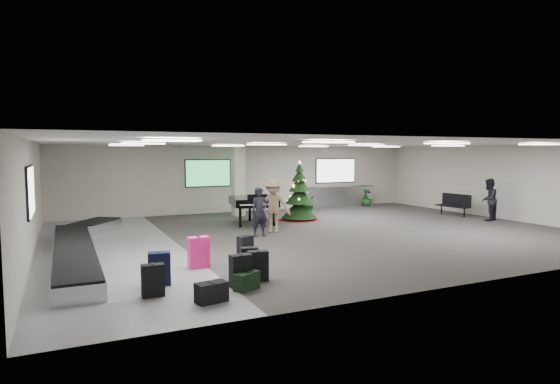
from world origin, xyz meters
name	(u,v)px	position (x,y,z in m)	size (l,w,h in m)	color
ground	(318,233)	(0.00, 0.00, 0.00)	(18.00, 18.00, 0.00)	#33302F
room_envelope	(300,167)	(-0.38, 0.67, 2.33)	(18.02, 14.02, 3.21)	beige
baggage_carousel	(79,246)	(-7.84, -0.08, 0.21)	(2.28, 9.71, 0.43)	silver
service_counter	(338,196)	(5.00, 6.65, 0.55)	(4.05, 0.65, 1.08)	silver
suitcase_0	(241,271)	(-4.82, -5.13, 0.36)	(0.47, 0.29, 0.73)	black
suitcase_1	(258,266)	(-4.30, -4.82, 0.34)	(0.47, 0.29, 0.70)	black
pink_suitcase	(199,252)	(-5.20, -3.11, 0.39)	(0.51, 0.30, 0.81)	#F7207C
suitcase_3	(245,248)	(-3.81, -2.71, 0.32)	(0.48, 0.38, 0.66)	black
navy_suitcase	(159,269)	(-6.37, -4.24, 0.36)	(0.51, 0.35, 0.75)	black
suitcase_5	(153,280)	(-6.64, -4.99, 0.33)	(0.44, 0.25, 0.68)	black
green_duffel	(247,281)	(-4.78, -5.36, 0.19)	(0.63, 0.51, 0.39)	black
suitcase_7	(250,260)	(-4.20, -4.04, 0.30)	(0.46, 0.33, 0.63)	black
black_duffel	(211,292)	(-5.68, -5.83, 0.20)	(0.65, 0.44, 0.41)	black
christmas_tree	(300,199)	(0.89, 3.18, 0.88)	(1.80, 1.80, 2.56)	maroon
grand_piano	(254,202)	(-1.29, 2.98, 0.90)	(2.07, 2.48, 1.26)	black
bench	(455,203)	(7.94, 1.45, 0.56)	(0.68, 1.60, 0.99)	black
traveler_a	(260,212)	(-2.13, 0.32, 0.84)	(0.61, 0.40, 1.69)	black
traveler_b	(273,205)	(-1.35, 0.92, 0.97)	(1.25, 0.72, 1.93)	#907859
traveler_bench	(489,200)	(8.03, -0.33, 0.89)	(0.86, 0.67, 1.78)	black
potted_plant_left	(310,203)	(2.74, 5.61, 0.39)	(0.43, 0.35, 0.79)	#164114
potted_plant_right	(367,198)	(6.56, 6.27, 0.45)	(0.51, 0.51, 0.90)	#164114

